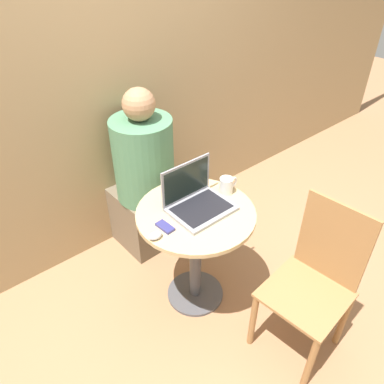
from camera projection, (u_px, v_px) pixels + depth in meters
ground_plane at (195, 294)px, 2.48m from camera, size 12.00×12.00×0.00m
back_wall at (103, 66)px, 2.25m from camera, size 7.00×0.05×2.60m
round_table at (196, 236)px, 2.18m from camera, size 0.67×0.67×0.70m
laptop at (197, 200)px, 2.08m from camera, size 0.34×0.27×0.25m
cell_phone at (165, 227)px, 1.96m from camera, size 0.06×0.11×0.02m
computer_mouse at (155, 236)px, 1.89m from camera, size 0.07×0.05×0.04m
coffee_cup at (227, 185)px, 2.19m from camera, size 0.13×0.08×0.10m
chair_empty at (314, 282)px, 1.97m from camera, size 0.43×0.43×0.91m
person_seated at (140, 185)px, 2.63m from camera, size 0.40×0.62×1.23m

